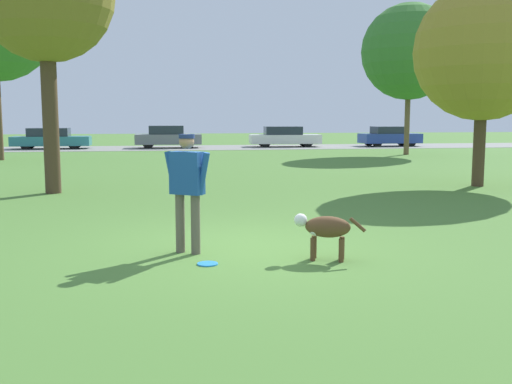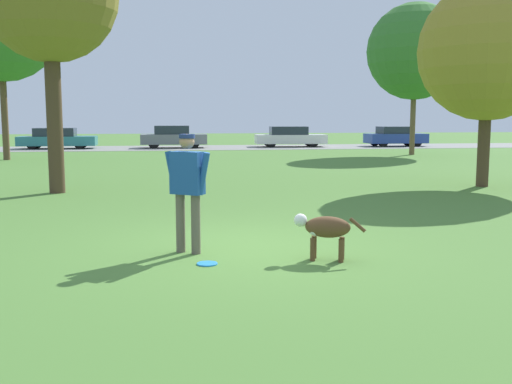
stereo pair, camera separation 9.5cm
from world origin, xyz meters
The scene contains 11 objects.
ground_plane centered at (0.00, 0.00, 0.00)m, with size 120.00×120.00×0.00m, color #4C7A33.
far_road_strip centered at (0.00, 28.51, 0.01)m, with size 120.00×6.00×0.01m.
person centered at (-0.77, -0.26, 1.01)m, with size 0.65×0.49×1.69m.
dog centered at (1.02, -0.98, 0.43)m, with size 0.94×0.49×0.62m.
frisbee centered at (-0.56, -0.97, 0.01)m, with size 0.27×0.27×0.02m.
tree_near_right centered at (7.61, 6.66, 3.67)m, with size 3.75×3.75×5.56m.
tree_far_right centered at (11.36, 20.11, 5.12)m, with size 4.77×4.77×7.51m.
parked_car_teal centered at (-7.37, 28.68, 0.61)m, with size 4.51×1.72×1.24m.
parked_car_grey centered at (-0.46, 28.54, 0.68)m, with size 4.03×1.79×1.37m.
parked_car_white centered at (6.90, 28.76, 0.64)m, with size 4.53×1.87×1.29m.
parked_car_blue centered at (13.80, 28.38, 0.63)m, with size 3.90×1.77×1.28m.
Camera 1 is at (-1.20, -8.62, 1.93)m, focal length 42.00 mm.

